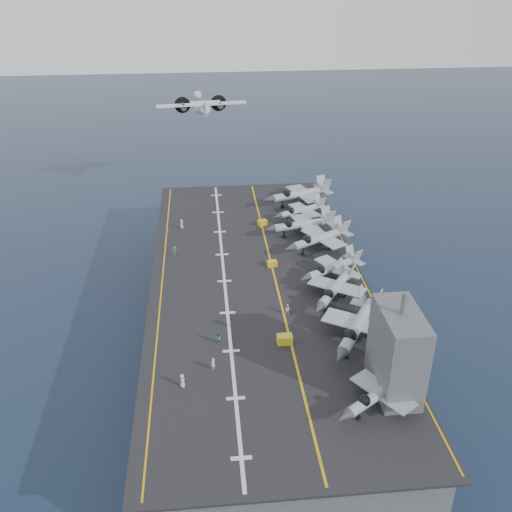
{
  "coord_description": "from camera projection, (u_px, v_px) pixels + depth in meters",
  "views": [
    {
      "loc": [
        -8.87,
        -86.72,
        62.33
      ],
      "look_at": [
        0.0,
        4.0,
        13.0
      ],
      "focal_mm": 40.0,
      "sensor_mm": 36.0,
      "label": 1
    }
  ],
  "objects": [
    {
      "name": "deck_edge_port",
      "position": [
        162.0,
        284.0,
        99.91
      ],
      "size": [
        0.25,
        90.0,
        0.02
      ],
      "primitive_type": "cube",
      "color": "gold",
      "rests_on": "flight_deck"
    },
    {
      "name": "island_superstructure",
      "position": [
        398.0,
        343.0,
        72.83
      ],
      "size": [
        5.0,
        10.0,
        15.0
      ],
      "primitive_type": null,
      "color": "#56595E",
      "rests_on": "flight_deck"
    },
    {
      "name": "deck_edge_stbd",
      "position": [
        360.0,
        274.0,
        102.95
      ],
      "size": [
        0.25,
        90.0,
        0.02
      ],
      "primitive_type": "cube",
      "color": "gold",
      "rests_on": "flight_deck"
    },
    {
      "name": "crew_7",
      "position": [
        288.0,
        310.0,
        91.28
      ],
      "size": [
        1.15,
        0.8,
        1.86
      ],
      "primitive_type": "imported",
      "color": "silver",
      "rests_on": "flight_deck"
    },
    {
      "name": "fighter_jet_3",
      "position": [
        335.0,
        287.0,
        94.32
      ],
      "size": [
        15.91,
        17.16,
        4.96
      ],
      "primitive_type": null,
      "color": "#98A1A8",
      "rests_on": "flight_deck"
    },
    {
      "name": "landing_centerline",
      "position": [
        225.0,
        281.0,
        100.85
      ],
      "size": [
        0.5,
        90.0,
        0.02
      ],
      "primitive_type": "cube",
      "color": "silver",
      "rests_on": "flight_deck"
    },
    {
      "name": "crew_2",
      "position": [
        218.0,
        338.0,
        84.54
      ],
      "size": [
        1.02,
        1.32,
        1.96
      ],
      "primitive_type": "imported",
      "color": "green",
      "rests_on": "flight_deck"
    },
    {
      "name": "crew_1",
      "position": [
        213.0,
        364.0,
        79.26
      ],
      "size": [
        1.38,
        1.38,
        1.96
      ],
      "primitive_type": "imported",
      "color": "silver",
      "rests_on": "flight_deck"
    },
    {
      "name": "fighter_jet_5",
      "position": [
        320.0,
        237.0,
        110.26
      ],
      "size": [
        18.04,
        16.07,
        5.23
      ],
      "primitive_type": null,
      "color": "#8C949B",
      "rests_on": "flight_deck"
    },
    {
      "name": "fighter_jet_7",
      "position": [
        302.0,
        210.0,
        122.9
      ],
      "size": [
        15.22,
        13.14,
        4.45
      ],
      "primitive_type": null,
      "color": "#90989F",
      "rests_on": "flight_deck"
    },
    {
      "name": "crew_0",
      "position": [
        182.0,
        381.0,
        76.12
      ],
      "size": [
        0.95,
        1.31,
        2.05
      ],
      "primitive_type": "imported",
      "color": "silver",
      "rests_on": "flight_deck"
    },
    {
      "name": "tow_cart_a",
      "position": [
        285.0,
        339.0,
        84.76
      ],
      "size": [
        2.3,
        1.51,
        1.36
      ],
      "primitive_type": null,
      "color": "yellow",
      "rests_on": "flight_deck"
    },
    {
      "name": "flight_deck",
      "position": [
        258.0,
        280.0,
        101.47
      ],
      "size": [
        38.0,
        92.0,
        0.4
      ],
      "primitive_type": "cube",
      "color": "black",
      "rests_on": "hull"
    },
    {
      "name": "tow_cart_c",
      "position": [
        262.0,
        223.0,
        121.03
      ],
      "size": [
        2.19,
        1.84,
        1.12
      ],
      "primitive_type": null,
      "color": "gold",
      "rests_on": "flight_deck"
    },
    {
      "name": "crew_5",
      "position": [
        182.0,
        224.0,
        119.39
      ],
      "size": [
        0.89,
        1.26,
        2.01
      ],
      "primitive_type": "imported",
      "color": "silver",
      "rests_on": "flight_deck"
    },
    {
      "name": "fighter_jet_4",
      "position": [
        333.0,
        267.0,
        100.7
      ],
      "size": [
        15.94,
        14.26,
        4.62
      ],
      "primitive_type": null,
      "color": "#959DA3",
      "rests_on": "flight_deck"
    },
    {
      "name": "hull",
      "position": [
        258.0,
        305.0,
        103.95
      ],
      "size": [
        36.0,
        90.0,
        10.0
      ],
      "primitive_type": "cube",
      "color": "#56595E",
      "rests_on": "ground"
    },
    {
      "name": "fighter_jet_8",
      "position": [
        301.0,
        193.0,
        129.53
      ],
      "size": [
        19.18,
        15.76,
        5.73
      ],
      "primitive_type": null,
      "color": "#959AA3",
      "rests_on": "flight_deck"
    },
    {
      "name": "ground",
      "position": [
        258.0,
        327.0,
        106.33
      ],
      "size": [
        500.0,
        500.0,
        0.0
      ],
      "primitive_type": "plane",
      "color": "#142135",
      "rests_on": "ground"
    },
    {
      "name": "tow_cart_b",
      "position": [
        272.0,
        264.0,
        105.41
      ],
      "size": [
        1.94,
        1.41,
        1.07
      ],
      "primitive_type": null,
      "color": "#E8B10F",
      "rests_on": "flight_deck"
    },
    {
      "name": "fighter_jet_0",
      "position": [
        380.0,
        393.0,
        72.24
      ],
      "size": [
        15.93,
        14.71,
        4.6
      ],
      "primitive_type": null,
      "color": "gray",
      "rests_on": "flight_deck"
    },
    {
      "name": "transport_plane",
      "position": [
        202.0,
        110.0,
        147.81
      ],
      "size": [
        25.1,
        18.64,
        5.51
      ],
      "primitive_type": null,
      "color": "#BBBEC0"
    },
    {
      "name": "fighter_jet_2",
      "position": [
        358.0,
        325.0,
        84.28
      ],
      "size": [
        17.93,
        19.73,
        5.7
      ],
      "primitive_type": null,
      "color": "#99A1A9",
      "rests_on": "flight_deck"
    },
    {
      "name": "foul_line",
      "position": [
        275.0,
        279.0,
        101.63
      ],
      "size": [
        0.35,
        90.0,
        0.02
      ],
      "primitive_type": "cube",
      "color": "gold",
      "rests_on": "flight_deck"
    },
    {
      "name": "fighter_jet_6",
      "position": [
        303.0,
        224.0,
        115.82
      ],
      "size": [
        16.78,
        13.01,
        5.19
      ],
      "primitive_type": null,
      "color": "gray",
      "rests_on": "flight_deck"
    },
    {
      "name": "crew_3",
      "position": [
        175.0,
        251.0,
        109.23
      ],
      "size": [
        1.21,
        1.04,
        1.7
      ],
      "primitive_type": "imported",
      "color": "#2A863C",
      "rests_on": "flight_deck"
    }
  ]
}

